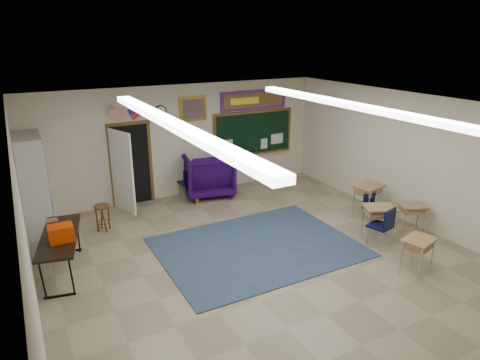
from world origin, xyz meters
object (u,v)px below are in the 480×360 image
student_desk_front_right (368,199)px  wingback_armchair (207,174)px  wooden_stool (103,218)px  student_desk_front_left (378,221)px  folding_table (62,252)px

student_desk_front_right → wingback_armchair: bearing=116.6°
wingback_armchair → wooden_stool: size_ratio=2.17×
student_desk_front_left → folding_table: (-6.12, 1.77, -0.01)m
folding_table → wooden_stool: (1.03, 1.51, -0.11)m
folding_table → wooden_stool: 1.83m
student_desk_front_right → wooden_stool: size_ratio=1.34×
wingback_armchair → wooden_stool: (-3.02, -0.99, -0.29)m
wingback_armchair → student_desk_front_right: 4.26m
folding_table → wingback_armchair: bearing=43.8°
student_desk_front_left → wooden_stool: bearing=172.4°
student_desk_front_left → wooden_stool: student_desk_front_left is taller
wooden_stool → student_desk_front_right: bearing=-21.2°
wingback_armchair → student_desk_front_right: size_ratio=1.63×
wooden_stool → wingback_armchair: bearing=18.2°
student_desk_front_left → folding_table: folding_table is taller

